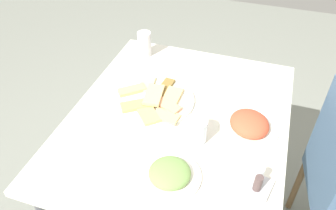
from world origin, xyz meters
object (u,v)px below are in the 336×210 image
Objects in this scene: salad_plate_greens at (249,125)px; soda_can at (144,44)px; pide_platter at (154,99)px; salad_plate_rice at (170,174)px; paper_napkin at (211,75)px; drinking_glass at (196,130)px; fork at (207,73)px; spoon at (215,75)px; dining_table at (177,135)px; condiment_caddy at (258,183)px.

soda_can reaches higher than salad_plate_greens.
soda_can reaches higher than pide_platter.
salad_plate_rice is 0.61m from paper_napkin.
drinking_glass is (-0.19, 0.04, 0.03)m from salad_plate_rice.
soda_can is at bearing -123.66° from fork.
salad_plate_greens is at bearing 13.50° from spoon.
fork is (-0.30, -0.23, -0.02)m from salad_plate_greens.
salad_plate_rice is 2.18× the size of drinking_glass.
soda_can reaches higher than fork.
dining_table is at bearing -32.72° from spoon.
paper_napkin is at bearing -153.78° from condiment_caddy.
drinking_glass reaches higher than paper_napkin.
salad_plate_rice reaches higher than fork.
pide_platter is 0.39m from salad_plate_rice.
fork is at bearing -172.53° from drinking_glass.
salad_plate_rice is at bearing 11.92° from dining_table.
salad_plate_rice is 0.20m from drinking_glass.
drinking_glass is 0.42m from fork.
spoon is at bearing -177.43° from drinking_glass.
salad_plate_rice reaches higher than pide_platter.
spoon is at bearing 67.31° from fork.
fork is (-0.26, 0.16, -0.01)m from pide_platter.
soda_can is 0.38m from spoon.
dining_table is 4.88× the size of salad_plate_rice.
pide_platter is 2.01× the size of spoon.
condiment_caddy reaches higher than spoon.
dining_table is 10.66× the size of drinking_glass.
condiment_caddy reaches higher than pide_platter.
soda_can is 0.73× the size of spoon.
salad_plate_greens reaches higher than paper_napkin.
salad_plate_greens is 1.77× the size of paper_napkin.
dining_table is 0.31m from salad_plate_rice.
dining_table is 4.54× the size of salad_plate_greens.
soda_can reaches higher than salad_plate_rice.
dining_table is at bearing 36.81° from soda_can.
pide_platter is at bearing -56.54° from spoon.
pide_platter is at bearing -54.67° from fork.
pide_platter is 0.40m from salad_plate_greens.
salad_plate_greens reaches higher than salad_plate_rice.
drinking_glass is at bearing 169.24° from salad_plate_rice.
paper_napkin is (-0.26, 0.18, -0.01)m from pide_platter.
salad_plate_rice is at bearing -20.97° from fork.
salad_plate_greens is at bearing 94.58° from dining_table.
condiment_caddy is at bearing 100.49° from salad_plate_rice.
drinking_glass is (0.09, 0.10, 0.14)m from dining_table.
spoon is (0.06, 0.37, -0.06)m from soda_can.
paper_napkin is (-0.30, -0.21, -0.02)m from salad_plate_greens.
salad_plate_rice is 0.61m from spoon.
spoon is at bearing 90.00° from paper_napkin.
soda_can reaches higher than dining_table.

